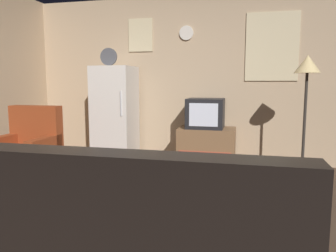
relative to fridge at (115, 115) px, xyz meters
name	(u,v)px	position (x,y,z in m)	size (l,w,h in m)	color
ground_plane	(140,217)	(1.06, -2.00, -0.75)	(12.00, 12.00, 0.00)	#4C3828
wall_with_art	(187,79)	(1.07, 0.45, 0.55)	(5.20, 0.12, 2.59)	tan
fridge	(115,115)	(0.00, 0.00, 0.00)	(0.60, 0.62, 1.77)	silver
tv_stand	(207,147)	(1.43, 0.09, -0.47)	(0.84, 0.53, 0.58)	brown
crt_tv	(206,113)	(1.41, 0.09, 0.04)	(0.54, 0.51, 0.44)	black
standing_lamp	(307,74)	(2.72, -0.40, 0.60)	(0.32, 0.32, 1.59)	#332D28
coffee_table	(127,188)	(0.87, -1.84, -0.54)	(0.72, 0.72, 0.43)	brown
wine_glass	(116,160)	(0.78, -1.87, -0.25)	(0.05, 0.05, 0.15)	silver
mug_ceramic_white	(117,166)	(0.83, -1.97, -0.28)	(0.08, 0.08, 0.09)	silver
armchair	(28,157)	(-0.63, -1.31, -0.42)	(0.68, 0.68, 0.96)	maroon
couch	(148,251)	(1.48, -3.14, -0.44)	(1.70, 0.80, 0.92)	black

